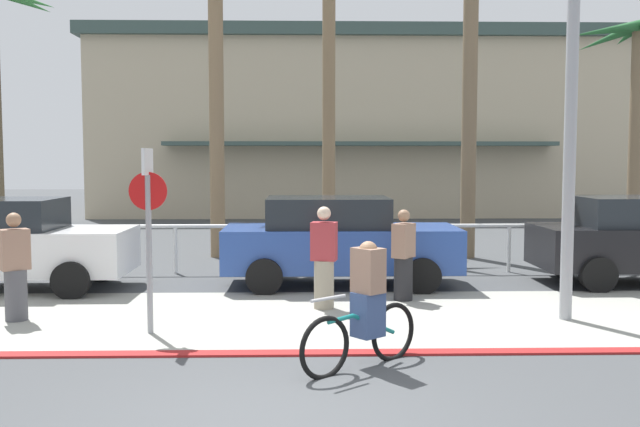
# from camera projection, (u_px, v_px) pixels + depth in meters

# --- Properties ---
(ground_plane) EXTENTS (80.00, 80.00, 0.00)m
(ground_plane) POSITION_uv_depth(u_px,v_px,m) (289.00, 263.00, 16.59)
(ground_plane) COLOR #424447
(sidewalk_strip) EXTENTS (44.00, 4.00, 0.02)m
(sidewalk_strip) POSITION_uv_depth(u_px,v_px,m) (282.00, 318.00, 10.81)
(sidewalk_strip) COLOR #9E9E93
(sidewalk_strip) RESTS_ON ground
(curb_paint) EXTENTS (44.00, 0.24, 0.03)m
(curb_paint) POSITION_uv_depth(u_px,v_px,m) (277.00, 353.00, 8.82)
(curb_paint) COLOR maroon
(curb_paint) RESTS_ON ground
(building_backdrop) EXTENTS (22.49, 10.16, 7.76)m
(building_backdrop) POSITION_uv_depth(u_px,v_px,m) (352.00, 126.00, 32.67)
(building_backdrop) COLOR #BCAD8E
(building_backdrop) RESTS_ON ground
(rail_fence) EXTENTS (23.69, 0.08, 1.04)m
(rail_fence) POSITION_uv_depth(u_px,v_px,m) (287.00, 233.00, 15.03)
(rail_fence) COLOR white
(rail_fence) RESTS_ON ground
(stop_sign_bike_lane) EXTENTS (0.52, 0.56, 2.56)m
(stop_sign_bike_lane) POSITION_uv_depth(u_px,v_px,m) (148.00, 213.00, 9.70)
(stop_sign_bike_lane) COLOR gray
(stop_sign_bike_lane) RESTS_ON ground
(streetlight_curb) EXTENTS (0.24, 2.54, 7.50)m
(streetlight_curb) POSITION_uv_depth(u_px,v_px,m) (579.00, 28.00, 10.12)
(streetlight_curb) COLOR #9EA0A5
(streetlight_curb) RESTS_ON ground
(palm_tree_1) EXTENTS (2.72, 3.17, 7.55)m
(palm_tree_1) POSITION_uv_depth(u_px,v_px,m) (215.00, 28.00, 17.10)
(palm_tree_1) COLOR #846B4C
(palm_tree_1) RESTS_ON ground
(palm_tree_3) EXTENTS (3.19, 3.17, 7.80)m
(palm_tree_3) POSITION_uv_depth(u_px,v_px,m) (471.00, 10.00, 17.01)
(palm_tree_3) COLOR #756047
(palm_tree_3) RESTS_ON ground
(palm_tree_4) EXTENTS (3.82, 3.31, 6.26)m
(palm_tree_4) POSITION_uv_depth(u_px,v_px,m) (638.00, 69.00, 19.79)
(palm_tree_4) COLOR #756047
(palm_tree_4) RESTS_ON ground
(car_white_1) EXTENTS (4.40, 2.02, 1.69)m
(car_white_1) POSITION_uv_depth(u_px,v_px,m) (6.00, 243.00, 13.06)
(car_white_1) COLOR white
(car_white_1) RESTS_ON ground
(car_blue_2) EXTENTS (4.40, 2.02, 1.69)m
(car_blue_2) POSITION_uv_depth(u_px,v_px,m) (338.00, 240.00, 13.50)
(car_blue_2) COLOR #284793
(car_blue_2) RESTS_ON ground
(cyclist_teal_0) EXTENTS (1.44, 1.21, 1.50)m
(cyclist_teal_0) POSITION_uv_depth(u_px,v_px,m) (365.00, 308.00, 8.25)
(cyclist_teal_0) COLOR black
(cyclist_teal_0) RESTS_ON ground
(pedestrian_0) EXTENTS (0.45, 0.48, 1.56)m
(pedestrian_0) POSITION_uv_depth(u_px,v_px,m) (403.00, 259.00, 12.06)
(pedestrian_0) COLOR #232326
(pedestrian_0) RESTS_ON ground
(pedestrian_1) EXTENTS (0.45, 0.38, 1.66)m
(pedestrian_1) POSITION_uv_depth(u_px,v_px,m) (324.00, 262.00, 11.38)
(pedestrian_1) COLOR gray
(pedestrian_1) RESTS_ON ground
(pedestrian_2) EXTENTS (0.48, 0.45, 1.63)m
(pedestrian_2) POSITION_uv_depth(u_px,v_px,m) (15.00, 272.00, 10.54)
(pedestrian_2) COLOR #4C4C51
(pedestrian_2) RESTS_ON ground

